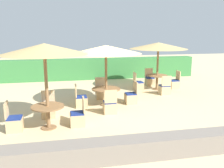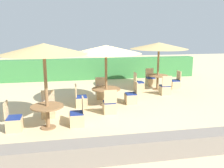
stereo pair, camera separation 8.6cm
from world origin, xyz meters
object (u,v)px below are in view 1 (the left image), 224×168
at_px(patio_chair_center_north, 101,93).
at_px(patio_chair_center_east, 131,97).
at_px(parasol_center, 106,50).
at_px(patio_chair_center_west, 81,101).
at_px(patio_chair_center_south, 110,106).
at_px(parasol_back_right, 158,46).
at_px(patio_chair_back_right_south, 165,89).
at_px(round_table_front_left, 48,111).
at_px(patio_chair_front_left_north, 48,110).
at_px(patio_chair_front_left_east, 78,118).
at_px(round_table_center, 106,92).
at_px(patio_chair_back_right_north, 150,81).
at_px(parasol_front_left, 44,49).
at_px(patio_chair_back_right_west, 138,85).
at_px(round_table_back_right, 157,78).
at_px(patio_chair_front_left_west, 14,123).
at_px(patio_chair_back_right_east, 174,83).

relative_size(patio_chair_center_north, patio_chair_center_east, 1.00).
relative_size(parasol_center, patio_chair_center_west, 3.03).
bearing_deg(patio_chair_center_south, patio_chair_center_east, 43.39).
height_order(patio_chair_center_west, patio_chair_center_east, same).
relative_size(parasol_back_right, patio_chair_back_right_south, 3.14).
relative_size(parasol_center, parasol_back_right, 0.97).
xyz_separation_m(round_table_front_left, patio_chair_front_left_north, (-0.04, 1.04, -0.30)).
distance_m(patio_chair_center_west, patio_chair_front_left_north, 1.56).
distance_m(patio_chair_front_left_east, parasol_back_right, 6.40).
bearing_deg(patio_chair_center_east, round_table_front_left, 122.37).
height_order(round_table_center, patio_chair_back_right_north, patio_chair_back_right_north).
xyz_separation_m(parasol_front_left, patio_chair_front_left_north, (-0.04, 1.04, -2.21)).
bearing_deg(patio_chair_center_north, patio_chair_back_right_west, -152.01).
relative_size(parasol_center, patio_chair_front_left_east, 3.03).
bearing_deg(patio_chair_back_right_west, patio_chair_back_right_south, 44.40).
distance_m(parasol_center, round_table_back_right, 4.15).
height_order(patio_chair_center_north, parasol_back_right, parasol_back_right).
xyz_separation_m(patio_chair_front_left_north, patio_chair_back_right_north, (5.30, 4.23, 0.00)).
bearing_deg(patio_chair_back_right_west, patio_chair_center_south, -33.12).
bearing_deg(patio_chair_back_right_south, patio_chair_back_right_north, 90.29).
bearing_deg(patio_chair_center_east, patio_chair_back_right_north, -31.81).
distance_m(patio_chair_center_north, patio_chair_front_left_north, 3.04).
xyz_separation_m(round_table_back_right, patio_chair_back_right_west, (-1.02, -0.03, -0.33)).
bearing_deg(round_table_center, patio_chair_back_right_west, 46.85).
xyz_separation_m(parasol_back_right, patio_chair_back_right_west, (-1.02, -0.03, -1.98)).
bearing_deg(round_table_back_right, parasol_center, -144.19).
relative_size(patio_chair_center_east, patio_chair_back_right_south, 1.00).
bearing_deg(patio_chair_center_south, patio_chair_front_left_west, -161.63).
bearing_deg(patio_chair_center_east, patio_chair_center_south, 133.39).
distance_m(patio_chair_back_right_west, patio_chair_back_right_south, 1.43).
bearing_deg(patio_chair_center_west, parasol_front_left, -30.45).
relative_size(round_table_center, parasol_back_right, 0.40).
bearing_deg(patio_chair_front_left_east, patio_chair_back_right_north, -39.60).
height_order(patio_chair_center_west, patio_chair_back_right_south, same).
bearing_deg(patio_chair_center_north, round_table_back_right, -159.87).
height_order(parasol_front_left, patio_chair_front_left_east, parasol_front_left).
xyz_separation_m(parasol_center, round_table_center, (0.00, 0.00, -1.71)).
bearing_deg(round_table_front_left, patio_chair_back_right_north, 45.05).
distance_m(patio_chair_front_left_north, patio_chair_front_left_west, 1.44).
relative_size(patio_chair_front_left_west, patio_chair_back_right_west, 1.00).
relative_size(patio_chair_back_right_west, patio_chair_back_right_east, 1.00).
distance_m(patio_chair_center_south, patio_chair_center_west, 1.39).
height_order(patio_chair_center_north, patio_chair_back_right_north, same).
bearing_deg(patio_chair_back_right_north, round_table_center, 46.52).
height_order(round_table_center, patio_chair_front_left_west, patio_chair_front_left_west).
bearing_deg(patio_chair_center_north, patio_chair_front_left_north, 43.46).
bearing_deg(parasol_front_left, patio_chair_back_right_north, 45.05).
relative_size(round_table_front_left, patio_chair_back_right_west, 1.10).
relative_size(patio_chair_center_south, patio_chair_center_west, 1.00).
bearing_deg(round_table_center, patio_chair_back_right_east, 28.85).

